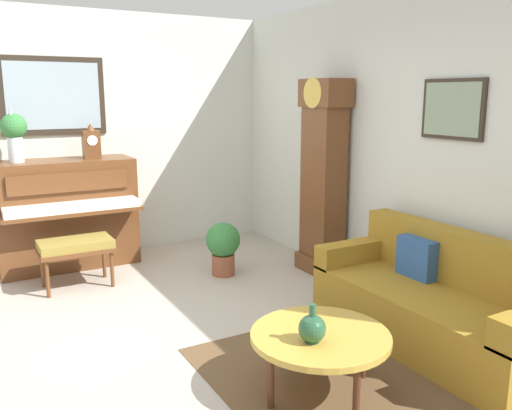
{
  "coord_description": "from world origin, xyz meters",
  "views": [
    {
      "loc": [
        3.73,
        -1.14,
        1.86
      ],
      "look_at": [
        -0.45,
        1.21,
        0.87
      ],
      "focal_mm": 37.37,
      "sensor_mm": 36.0,
      "label": 1
    }
  ],
  "objects_px": {
    "piano": "(67,213)",
    "flower_vase": "(14,132)",
    "couch": "(436,303)",
    "grandfather_clock": "(323,183)",
    "coffee_table": "(320,338)",
    "mantel_clock": "(91,143)",
    "potted_plant": "(223,245)",
    "piano_bench": "(76,247)",
    "green_jug": "(312,328)"
  },
  "relations": [
    {
      "from": "mantel_clock",
      "to": "potted_plant",
      "type": "relative_size",
      "value": 0.68
    },
    {
      "from": "couch",
      "to": "potted_plant",
      "type": "bearing_deg",
      "value": -161.86
    },
    {
      "from": "piano_bench",
      "to": "mantel_clock",
      "type": "xyz_separation_m",
      "value": [
        -0.74,
        0.37,
        0.94
      ]
    },
    {
      "from": "piano_bench",
      "to": "flower_vase",
      "type": "bearing_deg",
      "value": -152.35
    },
    {
      "from": "flower_vase",
      "to": "potted_plant",
      "type": "distance_m",
      "value": 2.42
    },
    {
      "from": "piano_bench",
      "to": "flower_vase",
      "type": "xyz_separation_m",
      "value": [
        -0.74,
        -0.39,
        1.09
      ]
    },
    {
      "from": "piano",
      "to": "mantel_clock",
      "type": "height_order",
      "value": "mantel_clock"
    },
    {
      "from": "mantel_clock",
      "to": "potted_plant",
      "type": "bearing_deg",
      "value": 42.97
    },
    {
      "from": "mantel_clock",
      "to": "piano_bench",
      "type": "bearing_deg",
      "value": -26.64
    },
    {
      "from": "piano",
      "to": "piano_bench",
      "type": "height_order",
      "value": "piano"
    },
    {
      "from": "grandfather_clock",
      "to": "piano",
      "type": "bearing_deg",
      "value": -123.48
    },
    {
      "from": "couch",
      "to": "green_jug",
      "type": "distance_m",
      "value": 1.33
    },
    {
      "from": "mantel_clock",
      "to": "grandfather_clock",
      "type": "bearing_deg",
      "value": 52.7
    },
    {
      "from": "piano_bench",
      "to": "potted_plant",
      "type": "xyz_separation_m",
      "value": [
        0.38,
        1.41,
        -0.08
      ]
    },
    {
      "from": "mantel_clock",
      "to": "flower_vase",
      "type": "relative_size",
      "value": 0.66
    },
    {
      "from": "couch",
      "to": "green_jug",
      "type": "relative_size",
      "value": 7.92
    },
    {
      "from": "mantel_clock",
      "to": "potted_plant",
      "type": "xyz_separation_m",
      "value": [
        1.12,
        1.04,
        -1.03
      ]
    },
    {
      "from": "coffee_table",
      "to": "green_jug",
      "type": "distance_m",
      "value": 0.18
    },
    {
      "from": "coffee_table",
      "to": "mantel_clock",
      "type": "height_order",
      "value": "mantel_clock"
    },
    {
      "from": "potted_plant",
      "to": "green_jug",
      "type": "bearing_deg",
      "value": -13.43
    },
    {
      "from": "mantel_clock",
      "to": "green_jug",
      "type": "xyz_separation_m",
      "value": [
        3.53,
        0.46,
        -0.86
      ]
    },
    {
      "from": "piano",
      "to": "coffee_table",
      "type": "height_order",
      "value": "piano"
    },
    {
      "from": "mantel_clock",
      "to": "green_jug",
      "type": "height_order",
      "value": "mantel_clock"
    },
    {
      "from": "mantel_clock",
      "to": "flower_vase",
      "type": "distance_m",
      "value": 0.77
    },
    {
      "from": "coffee_table",
      "to": "flower_vase",
      "type": "xyz_separation_m",
      "value": [
        -3.46,
        -1.34,
        1.12
      ]
    },
    {
      "from": "couch",
      "to": "potted_plant",
      "type": "xyz_separation_m",
      "value": [
        -2.2,
        -0.72,
        0.01
      ]
    },
    {
      "from": "couch",
      "to": "mantel_clock",
      "type": "distance_m",
      "value": 3.9
    },
    {
      "from": "piano",
      "to": "couch",
      "type": "height_order",
      "value": "piano"
    },
    {
      "from": "couch",
      "to": "coffee_table",
      "type": "xyz_separation_m",
      "value": [
        0.14,
        -1.18,
        0.06
      ]
    },
    {
      "from": "grandfather_clock",
      "to": "mantel_clock",
      "type": "distance_m",
      "value": 2.55
    },
    {
      "from": "green_jug",
      "to": "potted_plant",
      "type": "relative_size",
      "value": 0.43
    },
    {
      "from": "coffee_table",
      "to": "green_jug",
      "type": "height_order",
      "value": "green_jug"
    },
    {
      "from": "piano",
      "to": "flower_vase",
      "type": "height_order",
      "value": "flower_vase"
    },
    {
      "from": "potted_plant",
      "to": "mantel_clock",
      "type": "bearing_deg",
      "value": -137.03
    },
    {
      "from": "piano_bench",
      "to": "grandfather_clock",
      "type": "distance_m",
      "value": 2.57
    },
    {
      "from": "piano",
      "to": "potted_plant",
      "type": "bearing_deg",
      "value": 50.32
    },
    {
      "from": "piano_bench",
      "to": "couch",
      "type": "relative_size",
      "value": 0.37
    },
    {
      "from": "green_jug",
      "to": "mantel_clock",
      "type": "bearing_deg",
      "value": -172.52
    },
    {
      "from": "flower_vase",
      "to": "mantel_clock",
      "type": "bearing_deg",
      "value": 89.96
    },
    {
      "from": "piano",
      "to": "grandfather_clock",
      "type": "xyz_separation_m",
      "value": [
        1.53,
        2.31,
        0.37
      ]
    },
    {
      "from": "couch",
      "to": "coffee_table",
      "type": "relative_size",
      "value": 2.16
    },
    {
      "from": "couch",
      "to": "mantel_clock",
      "type": "relative_size",
      "value": 5.0
    },
    {
      "from": "grandfather_clock",
      "to": "green_jug",
      "type": "height_order",
      "value": "grandfather_clock"
    },
    {
      "from": "piano_bench",
      "to": "green_jug",
      "type": "distance_m",
      "value": 2.91
    },
    {
      "from": "piano_bench",
      "to": "couch",
      "type": "distance_m",
      "value": 3.35
    },
    {
      "from": "couch",
      "to": "flower_vase",
      "type": "bearing_deg",
      "value": -142.76
    },
    {
      "from": "piano_bench",
      "to": "green_jug",
      "type": "height_order",
      "value": "green_jug"
    },
    {
      "from": "piano_bench",
      "to": "coffee_table",
      "type": "relative_size",
      "value": 0.8
    },
    {
      "from": "mantel_clock",
      "to": "coffee_table",
      "type": "bearing_deg",
      "value": 9.49
    },
    {
      "from": "coffee_table",
      "to": "mantel_clock",
      "type": "distance_m",
      "value": 3.64
    }
  ]
}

